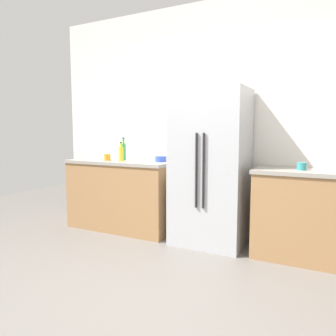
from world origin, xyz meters
TOP-DOWN VIEW (x-y plane):
  - ground_plane at (0.00, 0.00)m, footprint 9.33×9.33m
  - kitchen_back_panel at (0.00, 1.81)m, footprint 4.66×0.10m
  - counter_left at (-1.21, 1.47)m, footprint 1.45×0.61m
  - refrigerator at (0.03, 1.44)m, footprint 0.81×0.63m
  - bottle_a at (-1.15, 1.37)m, footprint 0.06×0.06m
  - bottle_b at (-1.24, 1.55)m, footprint 0.06×0.06m
  - cup_a at (0.99, 1.41)m, footprint 0.09×0.09m
  - cup_b at (-1.39, 1.39)m, footprint 0.09×0.09m
  - bowl_a at (-0.67, 1.55)m, footprint 0.14×0.14m

SIDE VIEW (x-z plane):
  - ground_plane at x=0.00m, z-range 0.00..0.00m
  - counter_left at x=-1.21m, z-range 0.00..0.91m
  - refrigerator at x=0.03m, z-range 0.00..1.76m
  - bowl_a at x=-0.67m, z-range 0.91..0.98m
  - cup_a at x=0.99m, z-range 0.91..0.98m
  - cup_b at x=-1.39m, z-range 0.91..0.99m
  - bottle_a at x=-1.15m, z-range 0.88..1.13m
  - bottle_b at x=-1.24m, z-range 0.88..1.18m
  - kitchen_back_panel at x=0.00m, z-range 0.00..2.83m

